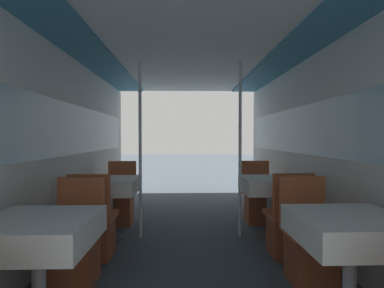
{
  "coord_description": "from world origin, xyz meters",
  "views": [
    {
      "loc": [
        -0.08,
        -1.05,
        1.24
      ],
      "look_at": [
        0.03,
        2.86,
        1.15
      ],
      "focal_mm": 28.0,
      "sensor_mm": 36.0,
      "label": 1
    }
  ],
  "objects_px": {
    "chair_left_near_1": "(94,231)",
    "chair_right_near_1": "(287,229)",
    "support_pole_left_1": "(140,150)",
    "dining_table_left_1": "(109,187)",
    "chair_left_far_0": "(75,251)",
    "support_pole_right_1": "(240,149)",
    "dining_table_right_0": "(350,232)",
    "chair_right_far_0": "(309,249)",
    "dining_table_left_0": "(38,235)",
    "chair_right_far_1": "(258,203)",
    "chair_left_far_1": "(120,204)",
    "dining_table_right_1": "(270,187)"
  },
  "relations": [
    {
      "from": "chair_left_near_1",
      "to": "chair_right_near_1",
      "type": "bearing_deg",
      "value": 0.0
    },
    {
      "from": "support_pole_left_1",
      "to": "dining_table_left_1",
      "type": "bearing_deg",
      "value": 180.0
    },
    {
      "from": "chair_left_far_0",
      "to": "support_pole_right_1",
      "type": "height_order",
      "value": "support_pole_right_1"
    },
    {
      "from": "dining_table_right_0",
      "to": "chair_right_far_0",
      "type": "bearing_deg",
      "value": 90.0
    },
    {
      "from": "dining_table_left_0",
      "to": "dining_table_left_1",
      "type": "relative_size",
      "value": 1.0
    },
    {
      "from": "chair_right_far_0",
      "to": "chair_right_far_1",
      "type": "relative_size",
      "value": 1.0
    },
    {
      "from": "chair_left_far_0",
      "to": "dining_table_right_0",
      "type": "height_order",
      "value": "chair_left_far_0"
    },
    {
      "from": "chair_right_far_0",
      "to": "support_pole_left_1",
      "type": "bearing_deg",
      "value": -35.86
    },
    {
      "from": "dining_table_left_0",
      "to": "chair_left_far_1",
      "type": "relative_size",
      "value": 0.83
    },
    {
      "from": "dining_table_left_1",
      "to": "chair_left_far_1",
      "type": "distance_m",
      "value": 0.71
    },
    {
      "from": "dining_table_right_1",
      "to": "chair_right_near_1",
      "type": "distance_m",
      "value": 0.71
    },
    {
      "from": "dining_table_right_0",
      "to": "support_pole_right_1",
      "type": "relative_size",
      "value": 0.34
    },
    {
      "from": "dining_table_right_1",
      "to": "chair_right_far_1",
      "type": "xyz_separation_m",
      "value": [
        -0.0,
        0.62,
        -0.34
      ]
    },
    {
      "from": "chair_left_far_1",
      "to": "dining_table_right_0",
      "type": "bearing_deg",
      "value": 129.62
    },
    {
      "from": "dining_table_left_1",
      "to": "chair_left_near_1",
      "type": "distance_m",
      "value": 0.71
    },
    {
      "from": "dining_table_left_0",
      "to": "chair_right_far_0",
      "type": "distance_m",
      "value": 2.12
    },
    {
      "from": "dining_table_left_0",
      "to": "dining_table_right_0",
      "type": "xyz_separation_m",
      "value": [
        1.99,
        0.0,
        0.0
      ]
    },
    {
      "from": "dining_table_right_1",
      "to": "chair_left_far_0",
      "type": "bearing_deg",
      "value": -149.68
    },
    {
      "from": "chair_right_far_1",
      "to": "dining_table_left_0",
      "type": "bearing_deg",
      "value": 50.38
    },
    {
      "from": "chair_left_far_1",
      "to": "support_pole_left_1",
      "type": "bearing_deg",
      "value": 121.51
    },
    {
      "from": "dining_table_left_0",
      "to": "chair_right_far_0",
      "type": "relative_size",
      "value": 0.83
    },
    {
      "from": "support_pole_left_1",
      "to": "chair_right_near_1",
      "type": "height_order",
      "value": "support_pole_left_1"
    },
    {
      "from": "dining_table_right_0",
      "to": "support_pole_right_1",
      "type": "height_order",
      "value": "support_pole_right_1"
    },
    {
      "from": "chair_left_far_0",
      "to": "chair_right_far_1",
      "type": "distance_m",
      "value": 2.68
    },
    {
      "from": "support_pole_right_1",
      "to": "chair_right_far_0",
      "type": "bearing_deg",
      "value": -71.91
    },
    {
      "from": "dining_table_left_1",
      "to": "chair_left_near_1",
      "type": "relative_size",
      "value": 0.83
    },
    {
      "from": "dining_table_left_0",
      "to": "dining_table_left_1",
      "type": "xyz_separation_m",
      "value": [
        0.0,
        1.79,
        0.0
      ]
    },
    {
      "from": "chair_right_far_0",
      "to": "dining_table_left_1",
      "type": "bearing_deg",
      "value": -30.32
    },
    {
      "from": "dining_table_left_1",
      "to": "chair_right_near_1",
      "type": "relative_size",
      "value": 0.83
    },
    {
      "from": "chair_left_far_0",
      "to": "chair_right_far_0",
      "type": "bearing_deg",
      "value": -180.0
    },
    {
      "from": "chair_right_far_0",
      "to": "chair_right_near_1",
      "type": "xyz_separation_m",
      "value": [
        0.0,
        0.54,
        0.0
      ]
    },
    {
      "from": "dining_table_left_0",
      "to": "chair_right_far_1",
      "type": "bearing_deg",
      "value": 50.38
    },
    {
      "from": "dining_table_left_1",
      "to": "chair_left_far_1",
      "type": "height_order",
      "value": "chair_left_far_1"
    },
    {
      "from": "chair_left_far_0",
      "to": "dining_table_right_1",
      "type": "distance_m",
      "value": 2.33
    },
    {
      "from": "dining_table_left_0",
      "to": "dining_table_right_1",
      "type": "relative_size",
      "value": 1.0
    },
    {
      "from": "dining_table_right_0",
      "to": "dining_table_right_1",
      "type": "distance_m",
      "value": 1.79
    },
    {
      "from": "chair_left_far_1",
      "to": "dining_table_right_0",
      "type": "relative_size",
      "value": 1.2
    },
    {
      "from": "chair_left_near_1",
      "to": "dining_table_right_1",
      "type": "distance_m",
      "value": 2.12
    },
    {
      "from": "dining_table_left_0",
      "to": "chair_left_far_1",
      "type": "height_order",
      "value": "chair_left_far_1"
    },
    {
      "from": "dining_table_right_1",
      "to": "chair_right_far_1",
      "type": "bearing_deg",
      "value": 90.0
    },
    {
      "from": "dining_table_left_1",
      "to": "dining_table_right_1",
      "type": "distance_m",
      "value": 1.99
    },
    {
      "from": "support_pole_right_1",
      "to": "dining_table_left_1",
      "type": "bearing_deg",
      "value": 180.0
    },
    {
      "from": "chair_left_near_1",
      "to": "chair_right_far_1",
      "type": "relative_size",
      "value": 1.0
    },
    {
      "from": "dining_table_right_1",
      "to": "support_pole_left_1",
      "type": "bearing_deg",
      "value": 180.0
    },
    {
      "from": "dining_table_left_0",
      "to": "support_pole_right_1",
      "type": "xyz_separation_m",
      "value": [
        1.61,
        1.79,
        0.46
      ]
    },
    {
      "from": "chair_right_far_0",
      "to": "chair_right_far_1",
      "type": "bearing_deg",
      "value": -90.0
    },
    {
      "from": "chair_right_near_1",
      "to": "chair_right_far_1",
      "type": "xyz_separation_m",
      "value": [
        0.0,
        1.24,
        0.0
      ]
    },
    {
      "from": "support_pole_left_1",
      "to": "chair_right_near_1",
      "type": "relative_size",
      "value": 2.46
    },
    {
      "from": "support_pole_left_1",
      "to": "support_pole_right_1",
      "type": "distance_m",
      "value": 1.23
    },
    {
      "from": "dining_table_right_1",
      "to": "dining_table_left_1",
      "type": "bearing_deg",
      "value": 180.0
    }
  ]
}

